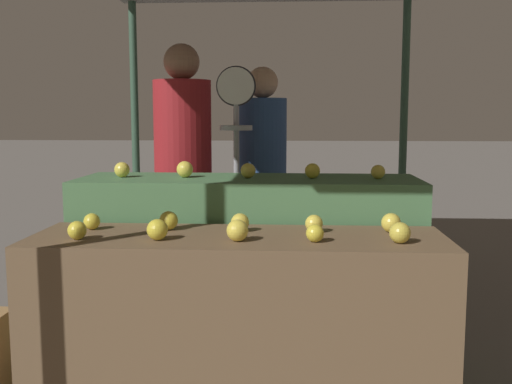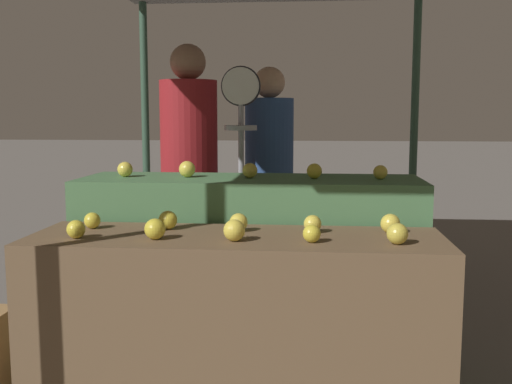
{
  "view_description": "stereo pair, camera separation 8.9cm",
  "coord_description": "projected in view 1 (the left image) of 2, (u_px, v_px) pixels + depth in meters",
  "views": [
    {
      "loc": [
        0.23,
        -2.48,
        1.35
      ],
      "look_at": [
        0.06,
        0.3,
        1.0
      ],
      "focal_mm": 42.0,
      "sensor_mm": 36.0,
      "label": 1
    },
    {
      "loc": [
        0.32,
        -2.47,
        1.35
      ],
      "look_at": [
        0.06,
        0.3,
        1.0
      ],
      "focal_mm": 42.0,
      "sensor_mm": 36.0,
      "label": 2
    }
  ],
  "objects": [
    {
      "name": "apple_front_1",
      "position": [
        157.0,
        230.0,
        2.44
      ],
      "size": [
        0.09,
        0.09,
        0.09
      ],
      "primitive_type": "sphere",
      "color": "gold",
      "rests_on": "display_counter_front"
    },
    {
      "name": "apple_back_0",
      "position": [
        122.0,
        170.0,
        3.13
      ],
      "size": [
        0.08,
        0.08,
        0.08
      ],
      "primitive_type": "sphere",
      "color": "yellow",
      "rests_on": "display_counter_back"
    },
    {
      "name": "apple_back_1",
      "position": [
        185.0,
        169.0,
        3.12
      ],
      "size": [
        0.09,
        0.09,
        0.09
      ],
      "primitive_type": "sphere",
      "color": "yellow",
      "rests_on": "display_counter_back"
    },
    {
      "name": "apple_back_2",
      "position": [
        248.0,
        171.0,
        3.09
      ],
      "size": [
        0.08,
        0.08,
        0.08
      ],
      "primitive_type": "sphere",
      "color": "gold",
      "rests_on": "display_counter_back"
    },
    {
      "name": "apple_front_6",
      "position": [
        169.0,
        221.0,
        2.66
      ],
      "size": [
        0.08,
        0.08,
        0.08
      ],
      "primitive_type": "sphere",
      "color": "gold",
      "rests_on": "display_counter_front"
    },
    {
      "name": "produce_scale",
      "position": [
        236.0,
        144.0,
        3.68
      ],
      "size": [
        0.24,
        0.2,
        1.65
      ],
      "color": "#99999E",
      "rests_on": "ground_plane"
    },
    {
      "name": "person_customer_left",
      "position": [
        262.0,
        167.0,
        4.35
      ],
      "size": [
        0.38,
        0.38,
        1.7
      ],
      "rotation": [
        0.0,
        0.0,
        3.05
      ],
      "color": "#2D2D38",
      "rests_on": "ground_plane"
    },
    {
      "name": "apple_back_4",
      "position": [
        378.0,
        172.0,
        3.05
      ],
      "size": [
        0.07,
        0.07,
        0.07
      ],
      "primitive_type": "sphere",
      "color": "yellow",
      "rests_on": "display_counter_back"
    },
    {
      "name": "apple_back_3",
      "position": [
        312.0,
        171.0,
        3.08
      ],
      "size": [
        0.08,
        0.08,
        0.08
      ],
      "primitive_type": "sphere",
      "color": "gold",
      "rests_on": "display_counter_back"
    },
    {
      "name": "apple_front_3",
      "position": [
        315.0,
        233.0,
        2.41
      ],
      "size": [
        0.07,
        0.07,
        0.07
      ],
      "primitive_type": "sphere",
      "color": "gold",
      "rests_on": "display_counter_front"
    },
    {
      "name": "apple_front_8",
      "position": [
        314.0,
        224.0,
        2.61
      ],
      "size": [
        0.08,
        0.08,
        0.08
      ],
      "primitive_type": "sphere",
      "color": "yellow",
      "rests_on": "display_counter_front"
    },
    {
      "name": "apple_front_7",
      "position": [
        239.0,
        222.0,
        2.63
      ],
      "size": [
        0.08,
        0.08,
        0.08
      ],
      "primitive_type": "sphere",
      "color": "yellow",
      "rests_on": "display_counter_front"
    },
    {
      "name": "apple_front_0",
      "position": [
        77.0,
        230.0,
        2.45
      ],
      "size": [
        0.08,
        0.08,
        0.08
      ],
      "primitive_type": "sphere",
      "color": "gold",
      "rests_on": "display_counter_front"
    },
    {
      "name": "apple_front_5",
      "position": [
        92.0,
        221.0,
        2.67
      ],
      "size": [
        0.07,
        0.07,
        0.07
      ],
      "primitive_type": "sphere",
      "color": "gold",
      "rests_on": "display_counter_front"
    },
    {
      "name": "display_counter_back",
      "position": [
        248.0,
        275.0,
        3.17
      ],
      "size": [
        1.76,
        0.55,
        1.03
      ],
      "primitive_type": "cube",
      "color": "#4C7A4C",
      "rests_on": "ground_plane"
    },
    {
      "name": "apple_front_9",
      "position": [
        391.0,
        223.0,
        2.61
      ],
      "size": [
        0.08,
        0.08,
        0.08
      ],
      "primitive_type": "sphere",
      "color": "yellow",
      "rests_on": "display_counter_front"
    },
    {
      "name": "display_counter_front",
      "position": [
        238.0,
        332.0,
        2.59
      ],
      "size": [
        1.76,
        0.55,
        0.85
      ],
      "primitive_type": "cube",
      "color": "brown",
      "rests_on": "ground_plane"
    },
    {
      "name": "apple_front_2",
      "position": [
        237.0,
        230.0,
        2.42
      ],
      "size": [
        0.09,
        0.09,
        0.09
      ],
      "primitive_type": "sphere",
      "color": "yellow",
      "rests_on": "display_counter_front"
    },
    {
      "name": "person_vendor_at_scale",
      "position": [
        183.0,
        160.0,
        4.05
      ],
      "size": [
        0.44,
        0.44,
        1.83
      ],
      "rotation": [
        0.0,
        0.0,
        3.0
      ],
      "color": "#2D2D38",
      "rests_on": "ground_plane"
    },
    {
      "name": "apple_front_4",
      "position": [
        400.0,
        233.0,
        2.38
      ],
      "size": [
        0.09,
        0.09,
        0.09
      ],
      "primitive_type": "sphere",
      "color": "gold",
      "rests_on": "display_counter_front"
    }
  ]
}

